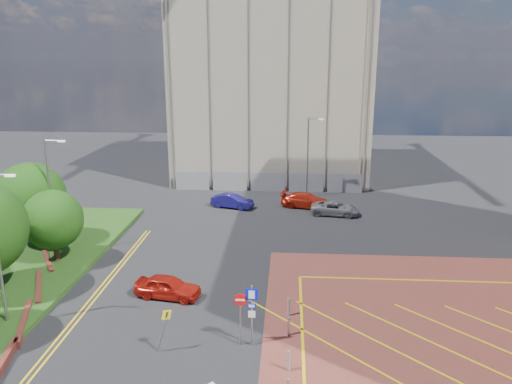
# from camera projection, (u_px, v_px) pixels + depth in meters

# --- Properties ---
(ground) EXTENTS (140.00, 140.00, 0.00)m
(ground) POSITION_uv_depth(u_px,v_px,m) (240.00, 356.00, 23.57)
(ground) COLOR black
(ground) RESTS_ON ground
(retaining_wall) EXTENTS (6.06, 20.33, 0.40)m
(retaining_wall) POSITION_uv_depth(u_px,v_px,m) (20.00, 322.00, 26.21)
(retaining_wall) COLOR maroon
(retaining_wall) RESTS_ON ground
(tree_c) EXTENTS (4.00, 4.00, 4.90)m
(tree_c) POSITION_uv_depth(u_px,v_px,m) (53.00, 220.00, 33.23)
(tree_c) COLOR #3D2B1C
(tree_c) RESTS_ON grass_bed
(tree_d) EXTENTS (5.00, 5.00, 6.08)m
(tree_d) POSITION_uv_depth(u_px,v_px,m) (31.00, 197.00, 36.14)
(tree_d) COLOR #3D2B1C
(tree_d) RESTS_ON grass_bed
(lamp_left_far) EXTENTS (1.53, 0.16, 8.00)m
(lamp_left_far) POSITION_uv_depth(u_px,v_px,m) (51.00, 190.00, 34.83)
(lamp_left_far) COLOR #9EA0A8
(lamp_left_far) RESTS_ON grass_bed
(lamp_back) EXTENTS (1.53, 0.16, 8.00)m
(lamp_back) POSITION_uv_depth(u_px,v_px,m) (308.00, 155.00, 49.12)
(lamp_back) COLOR #9EA0A8
(lamp_back) RESTS_ON ground
(sign_cluster) EXTENTS (1.17, 0.12, 3.20)m
(sign_cluster) POSITION_uv_depth(u_px,v_px,m) (248.00, 309.00, 23.99)
(sign_cluster) COLOR #9EA0A8
(sign_cluster) RESTS_ON ground
(warning_sign) EXTENTS (0.77, 0.42, 2.25)m
(warning_sign) POSITION_uv_depth(u_px,v_px,m) (164.00, 325.00, 23.55)
(warning_sign) COLOR #9EA0A8
(warning_sign) RESTS_ON ground
(bollard_row) EXTENTS (0.14, 11.14, 0.90)m
(bollard_row) POSITION_uv_depth(u_px,v_px,m) (288.00, 371.00, 21.70)
(bollard_row) COLOR #9EA0A8
(bollard_row) RESTS_ON forecourt
(construction_building) EXTENTS (21.20, 19.20, 22.00)m
(construction_building) POSITION_uv_depth(u_px,v_px,m) (272.00, 80.00, 59.19)
(construction_building) COLOR #A49886
(construction_building) RESTS_ON ground
(construction_fence) EXTENTS (21.60, 0.06, 2.00)m
(construction_fence) POSITION_uv_depth(u_px,v_px,m) (277.00, 182.00, 52.12)
(construction_fence) COLOR gray
(construction_fence) RESTS_ON ground
(car_red_left) EXTENTS (4.10, 2.20, 1.33)m
(car_red_left) POSITION_uv_depth(u_px,v_px,m) (168.00, 287.00, 29.22)
(car_red_left) COLOR #AF190F
(car_red_left) RESTS_ON ground
(car_blue_back) EXTENTS (4.16, 2.44, 1.30)m
(car_blue_back) POSITION_uv_depth(u_px,v_px,m) (232.00, 201.00, 46.60)
(car_blue_back) COLOR navy
(car_blue_back) RESTS_ON ground
(car_red_back) EXTENTS (5.04, 2.98, 1.37)m
(car_red_back) POSITION_uv_depth(u_px,v_px,m) (306.00, 200.00, 46.67)
(car_red_back) COLOR red
(car_red_back) RESTS_ON ground
(car_silver_back) EXTENTS (4.53, 2.59, 1.19)m
(car_silver_back) POSITION_uv_depth(u_px,v_px,m) (335.00, 208.00, 44.48)
(car_silver_back) COLOR #99999F
(car_silver_back) RESTS_ON ground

